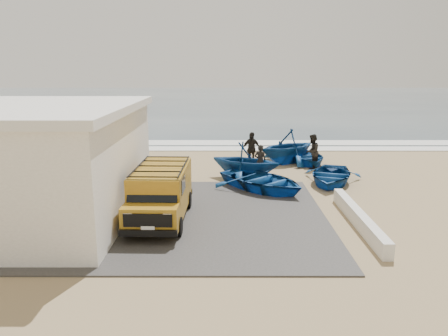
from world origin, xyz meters
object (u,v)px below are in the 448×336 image
object	(u,v)px
boat_mid_left	(245,161)
fisherman_front	(260,162)
building	(22,162)
boat_near_left	(262,181)
fisherman_back	(251,149)
van	(161,191)
boat_mid_right	(306,157)
boat_near_right	(331,175)
fisherman_middle	(312,152)
boat_far_left	(287,146)
parapet	(359,219)

from	to	relation	value
boat_mid_left	fisherman_front	bearing A→B (deg)	-59.19
building	fisherman_front	xyz separation A→B (m)	(9.47, 5.94, -1.28)
boat_near_left	fisherman_back	distance (m)	5.11
fisherman_front	van	bearing A→B (deg)	80.23
building	fisherman_front	world-z (taller)	building
boat_mid_right	fisherman_back	size ratio (longest dim) A/B	1.95
boat_near_right	fisherman_front	xyz separation A→B (m)	(-3.40, 1.06, 0.47)
boat_near_left	boat_mid_left	xyz separation A→B (m)	(-0.69, 2.20, 0.48)
building	fisherman_middle	xyz separation A→B (m)	(12.56, 8.10, -1.18)
boat_far_left	building	bearing A→B (deg)	-84.77
van	boat_far_left	size ratio (longest dim) A/B	1.25
boat_far_left	boat_near_right	bearing A→B (deg)	-17.37
boat_near_left	boat_mid_left	world-z (taller)	boat_mid_left
parapet	boat_mid_left	distance (m)	7.87
parapet	boat_far_left	distance (m)	10.68
boat_near_right	fisherman_middle	world-z (taller)	fisherman_middle
parapet	fisherman_middle	distance (m)	9.12
van	fisherman_front	xyz separation A→B (m)	(4.23, 6.28, -0.23)
boat_near_right	boat_mid_right	bearing A→B (deg)	113.49
fisherman_front	fisherman_middle	world-z (taller)	fisherman_middle
boat_near_right	fisherman_front	bearing A→B (deg)	-178.49
parapet	boat_mid_left	bearing A→B (deg)	119.09
parapet	boat_mid_right	size ratio (longest dim) A/B	1.54
boat_mid_right	boat_far_left	bearing A→B (deg)	165.80
parapet	boat_mid_right	world-z (taller)	boat_mid_right
boat_mid_left	fisherman_back	world-z (taller)	fisherman_back
parapet	boat_mid_right	bearing A→B (deg)	90.04
boat_far_left	van	bearing A→B (deg)	-66.61
building	van	xyz separation A→B (m)	(5.23, -0.34, -1.06)
boat_near_right	fisherman_front	size ratio (longest dim) A/B	2.27
boat_near_right	fisherman_back	distance (m)	5.37
boat_far_left	fisherman_front	world-z (taller)	boat_far_left
van	boat_mid_right	xyz separation A→B (m)	(7.26, 9.81, -0.70)
fisherman_front	boat_near_right	bearing A→B (deg)	-173.18
boat_mid_right	building	bearing A→B (deg)	-150.93
boat_near_left	boat_mid_left	size ratio (longest dim) A/B	1.25
fisherman_middle	fisherman_front	bearing A→B (deg)	-26.78
fisherman_front	boat_mid_left	bearing A→B (deg)	30.63
fisherman_front	parapet	bearing A→B (deg)	137.83
boat_near_right	fisherman_middle	bearing A→B (deg)	114.31
fisherman_middle	boat_near_left	bearing A→B (deg)	-7.33
building	boat_near_left	bearing A→B (deg)	21.27
boat_near_left	boat_far_left	bearing A→B (deg)	28.10
boat_near_right	fisherman_front	distance (m)	3.59
parapet	fisherman_front	distance (m)	7.59
boat_near_right	boat_mid_right	size ratio (longest dim) A/B	1.02
van	boat_mid_right	distance (m)	12.23
boat_near_left	boat_far_left	world-z (taller)	boat_far_left
van	boat_mid_left	world-z (taller)	van
boat_mid_left	parapet	bearing A→B (deg)	-126.53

